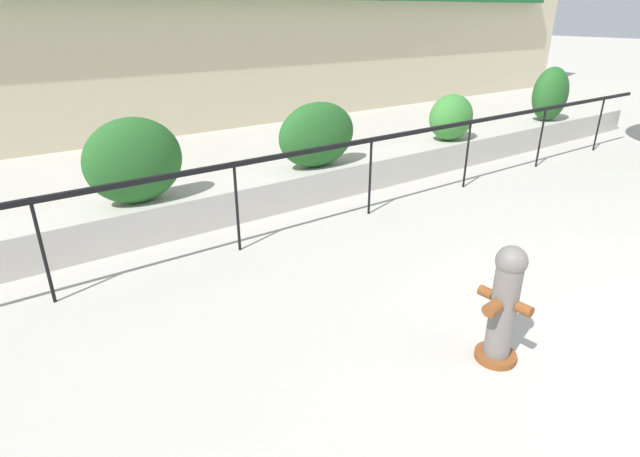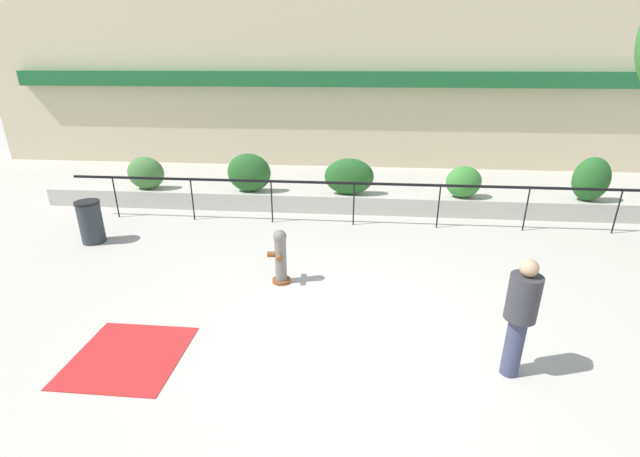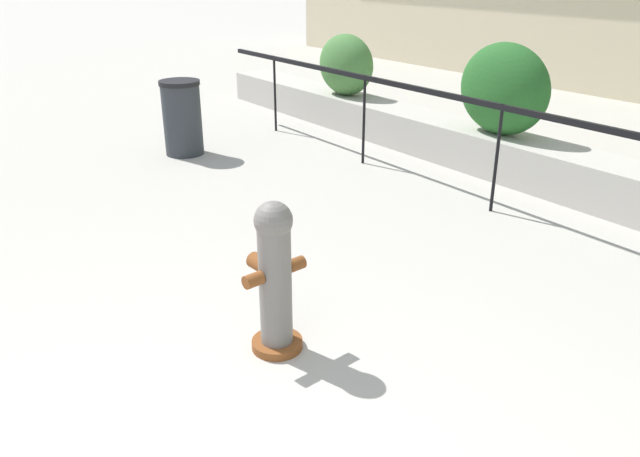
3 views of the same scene
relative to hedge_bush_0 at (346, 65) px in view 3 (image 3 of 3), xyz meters
name	(u,v)px [view 3 (image 3 of 3)]	position (x,y,z in m)	size (l,w,h in m)	color
hedge_bush_0	(346,65)	(0.00, 0.00, 0.00)	(1.07, 0.67, 0.94)	#427538
hedge_bush_1	(504,89)	(3.06, 0.00, 0.08)	(1.24, 0.64, 1.10)	#235B23
fire_hydrant	(275,276)	(4.73, -4.34, -0.42)	(0.44, 0.48, 1.08)	brown
trash_bin	(182,118)	(-0.03, -2.81, -0.46)	(0.55, 0.55, 1.01)	#2D3338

